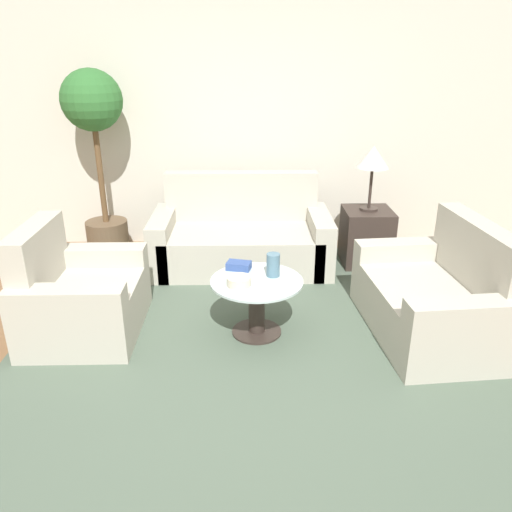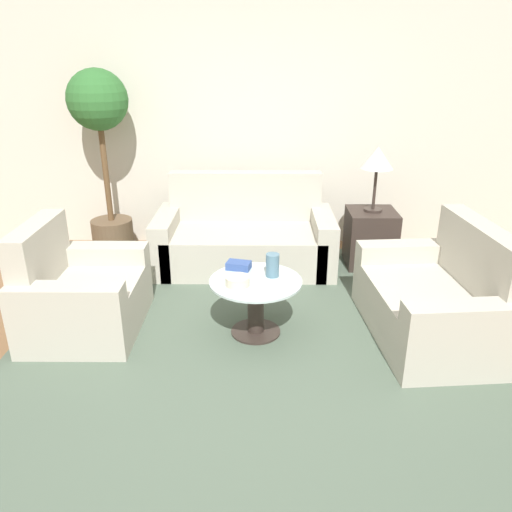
{
  "view_description": "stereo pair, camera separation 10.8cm",
  "coord_description": "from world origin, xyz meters",
  "px_view_note": "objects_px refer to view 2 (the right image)",
  "views": [
    {
      "loc": [
        0.04,
        -2.8,
        2.04
      ],
      "look_at": [
        0.11,
        0.85,
        0.55
      ],
      "focal_mm": 35.0,
      "sensor_mm": 36.0,
      "label": 1
    },
    {
      "loc": [
        0.15,
        -2.8,
        2.04
      ],
      "look_at": [
        0.11,
        0.85,
        0.55
      ],
      "focal_mm": 35.0,
      "sensor_mm": 36.0,
      "label": 2
    }
  ],
  "objects_px": {
    "potted_plant": "(102,137)",
    "bowl": "(237,281)",
    "table_lamp": "(377,160)",
    "vase": "(273,265)",
    "loveseat": "(440,302)",
    "sofa_main": "(245,238)",
    "armchair": "(78,296)",
    "coffee_table": "(256,299)",
    "book_stack": "(239,265)"
  },
  "relations": [
    {
      "from": "coffee_table",
      "to": "vase",
      "type": "distance_m",
      "value": 0.29
    },
    {
      "from": "coffee_table",
      "to": "potted_plant",
      "type": "xyz_separation_m",
      "value": [
        -1.58,
        1.7,
        0.96
      ]
    },
    {
      "from": "coffee_table",
      "to": "book_stack",
      "type": "distance_m",
      "value": 0.32
    },
    {
      "from": "sofa_main",
      "to": "vase",
      "type": "relative_size",
      "value": 9.84
    },
    {
      "from": "sofa_main",
      "to": "bowl",
      "type": "distance_m",
      "value": 1.51
    },
    {
      "from": "bowl",
      "to": "potted_plant",
      "type": "bearing_deg",
      "value": 128.94
    },
    {
      "from": "potted_plant",
      "to": "vase",
      "type": "height_order",
      "value": "potted_plant"
    },
    {
      "from": "sofa_main",
      "to": "coffee_table",
      "type": "distance_m",
      "value": 1.41
    },
    {
      "from": "coffee_table",
      "to": "book_stack",
      "type": "height_order",
      "value": "book_stack"
    },
    {
      "from": "table_lamp",
      "to": "bowl",
      "type": "relative_size",
      "value": 3.57
    },
    {
      "from": "armchair",
      "to": "bowl",
      "type": "bearing_deg",
      "value": -97.44
    },
    {
      "from": "table_lamp",
      "to": "vase",
      "type": "bearing_deg",
      "value": -128.09
    },
    {
      "from": "vase",
      "to": "book_stack",
      "type": "bearing_deg",
      "value": 153.17
    },
    {
      "from": "potted_plant",
      "to": "armchair",
      "type": "bearing_deg",
      "value": -83.71
    },
    {
      "from": "sofa_main",
      "to": "loveseat",
      "type": "height_order",
      "value": "sofa_main"
    },
    {
      "from": "table_lamp",
      "to": "potted_plant",
      "type": "distance_m",
      "value": 2.76
    },
    {
      "from": "sofa_main",
      "to": "coffee_table",
      "type": "bearing_deg",
      "value": -84.95
    },
    {
      "from": "coffee_table",
      "to": "table_lamp",
      "type": "distance_m",
      "value": 1.98
    },
    {
      "from": "potted_plant",
      "to": "bowl",
      "type": "bearing_deg",
      "value": -51.06
    },
    {
      "from": "loveseat",
      "to": "bowl",
      "type": "xyz_separation_m",
      "value": [
        -1.54,
        -0.08,
        0.21
      ]
    },
    {
      "from": "table_lamp",
      "to": "vase",
      "type": "xyz_separation_m",
      "value": [
        -1.03,
        -1.32,
        -0.54
      ]
    },
    {
      "from": "armchair",
      "to": "table_lamp",
      "type": "xyz_separation_m",
      "value": [
        2.56,
        1.32,
        0.81
      ]
    },
    {
      "from": "potted_plant",
      "to": "vase",
      "type": "xyz_separation_m",
      "value": [
        1.7,
        -1.62,
        -0.71
      ]
    },
    {
      "from": "potted_plant",
      "to": "bowl",
      "type": "xyz_separation_m",
      "value": [
        1.44,
        -1.78,
        -0.76
      ]
    },
    {
      "from": "coffee_table",
      "to": "bowl",
      "type": "bearing_deg",
      "value": -146.82
    },
    {
      "from": "sofa_main",
      "to": "armchair",
      "type": "bearing_deg",
      "value": -133.71
    },
    {
      "from": "bowl",
      "to": "loveseat",
      "type": "bearing_deg",
      "value": 3.04
    },
    {
      "from": "sofa_main",
      "to": "table_lamp",
      "type": "distance_m",
      "value": 1.52
    },
    {
      "from": "loveseat",
      "to": "vase",
      "type": "bearing_deg",
      "value": -98.53
    },
    {
      "from": "loveseat",
      "to": "armchair",
      "type": "bearing_deg",
      "value": -96.38
    },
    {
      "from": "book_stack",
      "to": "potted_plant",
      "type": "bearing_deg",
      "value": 148.4
    },
    {
      "from": "bowl",
      "to": "book_stack",
      "type": "height_order",
      "value": "bowl"
    },
    {
      "from": "armchair",
      "to": "table_lamp",
      "type": "distance_m",
      "value": 2.99
    },
    {
      "from": "loveseat",
      "to": "coffee_table",
      "type": "bearing_deg",
      "value": -94.98
    },
    {
      "from": "loveseat",
      "to": "vase",
      "type": "distance_m",
      "value": 1.31
    },
    {
      "from": "loveseat",
      "to": "coffee_table",
      "type": "distance_m",
      "value": 1.41
    },
    {
      "from": "armchair",
      "to": "coffee_table",
      "type": "relative_size",
      "value": 1.41
    },
    {
      "from": "coffee_table",
      "to": "bowl",
      "type": "xyz_separation_m",
      "value": [
        -0.13,
        -0.09,
        0.2
      ]
    },
    {
      "from": "armchair",
      "to": "potted_plant",
      "type": "distance_m",
      "value": 1.9
    },
    {
      "from": "book_stack",
      "to": "loveseat",
      "type": "bearing_deg",
      "value": 6.28
    },
    {
      "from": "loveseat",
      "to": "potted_plant",
      "type": "bearing_deg",
      "value": -124.47
    },
    {
      "from": "vase",
      "to": "bowl",
      "type": "bearing_deg",
      "value": -147.49
    },
    {
      "from": "sofa_main",
      "to": "bowl",
      "type": "height_order",
      "value": "sofa_main"
    },
    {
      "from": "loveseat",
      "to": "table_lamp",
      "type": "relative_size",
      "value": 2.16
    },
    {
      "from": "potted_plant",
      "to": "sofa_main",
      "type": "bearing_deg",
      "value": -11.42
    },
    {
      "from": "armchair",
      "to": "book_stack",
      "type": "bearing_deg",
      "value": -83.88
    },
    {
      "from": "vase",
      "to": "book_stack",
      "type": "height_order",
      "value": "vase"
    },
    {
      "from": "coffee_table",
      "to": "vase",
      "type": "relative_size",
      "value": 3.91
    },
    {
      "from": "potted_plant",
      "to": "book_stack",
      "type": "xyz_separation_m",
      "value": [
        1.44,
        -1.48,
        -0.77
      ]
    },
    {
      "from": "book_stack",
      "to": "sofa_main",
      "type": "bearing_deg",
      "value": 103.7
    }
  ]
}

